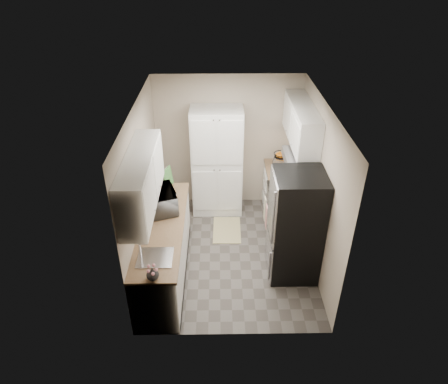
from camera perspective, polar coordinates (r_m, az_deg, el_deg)
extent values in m
plane|color=#56514C|center=(6.64, 0.82, -8.73)|extent=(3.20, 3.20, 0.00)
cube|color=#BAAC96|center=(7.31, 0.56, 7.07)|extent=(2.60, 0.04, 2.50)
cube|color=#BAAC96|center=(4.61, 1.49, -9.93)|extent=(2.60, 0.04, 2.50)
cube|color=#BAAC96|center=(6.01, -11.58, 0.40)|extent=(0.04, 3.20, 2.50)
cube|color=#BAAC96|center=(6.08, 13.26, 0.59)|extent=(0.04, 3.20, 2.50)
cube|color=silver|center=(5.35, 1.03, 11.99)|extent=(2.60, 3.20, 0.04)
cube|color=white|center=(5.05, -11.71, 1.56)|extent=(0.33, 1.60, 0.70)
cube|color=white|center=(6.47, 10.95, 9.22)|extent=(0.33, 1.55, 0.58)
cube|color=#99999E|center=(6.23, 10.75, 4.57)|extent=(0.45, 0.76, 0.13)
cube|color=#B7B7BC|center=(5.23, -9.80, -9.25)|extent=(0.45, 0.40, 0.02)
cube|color=brown|center=(6.21, -11.09, 0.82)|extent=(0.02, 0.22, 0.22)
cube|color=white|center=(7.17, -1.00, 4.28)|extent=(0.90, 0.55, 2.00)
cube|color=white|center=(6.08, -8.50, -8.23)|extent=(0.60, 2.30, 0.88)
cube|color=#846647|center=(5.80, -8.85, -4.75)|extent=(0.63, 2.33, 0.04)
cube|color=white|center=(7.43, 8.25, 0.03)|extent=(0.60, 0.80, 0.88)
cube|color=#846647|center=(7.20, 8.53, 3.14)|extent=(0.63, 0.83, 0.04)
cube|color=#B7B7BC|center=(6.76, 9.02, -3.49)|extent=(0.64, 0.76, 0.90)
cube|color=black|center=(6.51, 9.36, -0.15)|extent=(0.66, 0.78, 0.03)
cube|color=black|center=(6.51, 11.95, 0.65)|extent=(0.06, 0.76, 0.22)
cube|color=tan|center=(6.54, 6.07, -3.54)|extent=(0.01, 0.16, 0.42)
cube|color=beige|center=(6.73, 5.86, -2.36)|extent=(0.01, 0.16, 0.42)
cube|color=#B7B7BC|center=(5.89, 10.21, -4.84)|extent=(0.70, 0.72, 1.70)
imported|color=silver|center=(6.01, -8.85, -1.15)|extent=(0.57, 0.68, 0.32)
cylinder|color=black|center=(6.35, -9.53, 0.72)|extent=(0.08, 0.08, 0.33)
imported|color=silver|center=(4.90, -10.17, -11.45)|extent=(0.17, 0.17, 0.16)
cube|color=#41863C|center=(6.59, -8.02, 2.07)|extent=(0.11, 0.25, 0.32)
cube|color=silver|center=(7.23, 8.10, 4.35)|extent=(0.34, 0.39, 0.19)
cube|color=#C5B97E|center=(7.12, 0.41, -5.43)|extent=(0.49, 0.78, 0.01)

